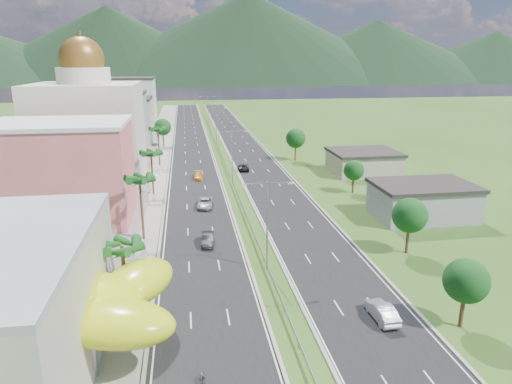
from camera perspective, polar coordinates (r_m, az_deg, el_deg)
name	(u,v)px	position (r m, az deg, el deg)	size (l,w,h in m)	color
ground	(284,313)	(47.46, 3.57, -14.81)	(500.00, 500.00, 0.00)	#2D5119
road_left	(192,148)	(131.94, -8.05, 5.41)	(11.00, 260.00, 0.04)	black
road_right	(244,147)	(132.97, -1.55, 5.65)	(11.00, 260.00, 0.04)	black
sidewalk_left	(158,149)	(132.17, -12.19, 5.24)	(7.00, 260.00, 0.12)	gray
median_guardrail	(223,159)	(114.52, -4.13, 4.19)	(0.10, 216.06, 0.76)	gray
streetlight_median_b	(267,217)	(53.49, 1.41, -3.09)	(6.04, 0.25, 11.00)	gray
streetlight_median_c	(232,151)	(91.83, -3.03, 5.10)	(6.04, 0.25, 11.00)	gray
streetlight_median_d	(216,122)	(136.11, -5.01, 8.71)	(6.04, 0.25, 11.00)	gray
streetlight_median_e	(208,107)	(180.75, -6.03, 10.53)	(6.04, 0.25, 11.00)	gray
lime_canopy	(59,304)	(42.06, -23.39, -12.78)	(18.00, 15.00, 7.40)	#BFD114
pink_shophouse	(62,174)	(76.03, -23.04, 2.04)	(20.00, 15.00, 15.00)	#D46356
domed_building	(89,128)	(97.41, -20.15, 7.53)	(20.00, 20.00, 28.70)	beige
midrise_grey	(114,127)	(122.10, -17.37, 7.77)	(16.00, 15.00, 16.00)	gray
midrise_beige	(125,122)	(143.91, -16.12, 8.45)	(16.00, 15.00, 13.00)	#A69E89
midrise_white	(132,106)	(166.35, -15.25, 10.35)	(16.00, 15.00, 18.00)	silver
shed_near	(422,202)	(77.69, 20.09, -1.19)	(15.00, 10.00, 5.00)	gray
shed_far	(363,163)	(104.79, 13.29, 3.54)	(14.00, 12.00, 4.40)	#A69E89
palm_tree_b	(122,249)	(45.59, -16.38, -6.88)	(3.60, 3.60, 8.10)	#47301C
palm_tree_c	(140,181)	(64.01, -14.33, 1.29)	(3.60, 3.60, 9.60)	#47301C
palm_tree_d	(151,155)	(86.56, -12.98, 4.56)	(3.60, 3.60, 8.60)	#47301C
palm_tree_e	(158,131)	(111.02, -12.18, 7.52)	(3.60, 3.60, 9.40)	#47301C
leafy_tree_lfar	(163,127)	(136.12, -11.58, 7.95)	(4.90, 4.90, 8.05)	#47301C
leafy_tree_ra	(466,281)	(47.08, 24.79, -10.08)	(4.20, 4.20, 6.90)	#47301C
leafy_tree_rb	(410,216)	(61.86, 18.67, -2.80)	(4.55, 4.55, 7.47)	#47301C
leafy_tree_rc	(354,170)	(87.82, 12.14, 2.66)	(3.85, 3.85, 6.33)	#47301C
leafy_tree_rd	(296,138)	(114.51, 4.98, 6.69)	(4.90, 4.90, 8.05)	#47301C
mountain_ridge	(249,83)	(495.10, -0.84, 13.41)	(860.00, 140.00, 90.00)	black
car_dark_left	(208,239)	(63.14, -6.06, -5.85)	(1.62, 4.63, 1.53)	black
car_silver_mid_left	(205,203)	(78.70, -6.39, -1.35)	(2.52, 5.46, 1.52)	#9C9DA3
car_yellow_far_left	(199,176)	(97.50, -7.18, 2.03)	(1.92, 4.73, 1.37)	orange
car_silver_right	(382,311)	(47.51, 15.44, -14.18)	(1.74, 4.98, 1.64)	#B3B7BB
car_dark_far_right	(243,167)	(104.45, -1.62, 3.11)	(2.31, 5.00, 1.39)	black
motorcycle	(202,378)	(38.44, -6.73, -22.06)	(0.62, 2.05, 1.31)	black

